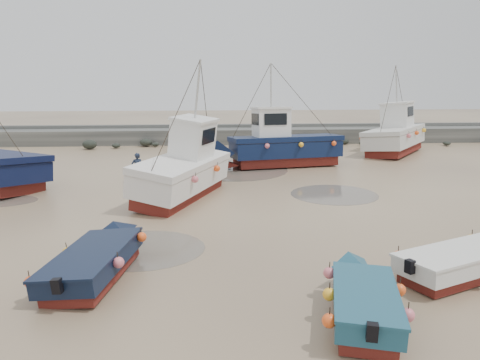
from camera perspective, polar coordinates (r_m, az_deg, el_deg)
The scene contains 12 objects.
ground at distance 17.56m, azimuth -3.38°, elevation -5.65°, with size 120.00×120.00×0.00m, color tan.
seawall at distance 38.98m, azimuth -3.62°, elevation 5.40°, with size 60.00×4.92×1.50m.
puddle_a at distance 15.64m, azimuth -11.92°, elevation -8.24°, with size 4.14×4.14×0.01m, color #625A4E.
puddle_b at distance 22.59m, azimuth 11.41°, elevation -1.72°, with size 4.13×4.13×0.01m, color #625A4E.
puddle_d at distance 28.03m, azimuth -0.58°, elevation 1.30°, with size 6.28×6.28×0.01m, color #625A4E.
dinghy_1 at distance 13.89m, azimuth -16.76°, elevation -8.83°, with size 2.66×6.11×1.43m.
dinghy_2 at distance 11.47m, azimuth 14.82°, elevation -13.31°, with size 2.43×5.21×1.43m.
dinghy_3 at distance 14.72m, azimuth 26.44°, elevation -8.44°, with size 5.97×3.21×1.43m.
cabin_boat_1 at distance 21.84m, azimuth -6.73°, elevation 1.61°, with size 4.92×9.11×6.22m.
cabin_boat_2 at distance 28.88m, azimuth 4.43°, elevation 4.30°, with size 9.95×3.86×6.22m.
cabin_boat_3 at distance 35.96m, azimuth 18.74°, elevation 5.33°, with size 7.03×8.34×6.22m.
person at distance 24.95m, azimuth -12.31°, elevation -0.42°, with size 0.59×0.39×1.62m, color #1B2438.
Camera 1 is at (-0.08, -16.68, 5.49)m, focal length 35.00 mm.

